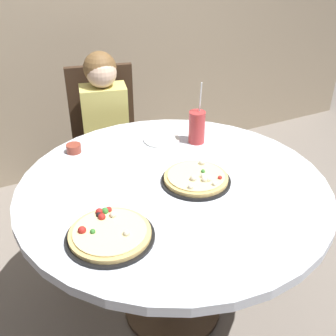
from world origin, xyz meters
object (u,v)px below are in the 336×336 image
(dining_table, at_px, (173,201))
(diner_child, at_px, (109,156))
(soda_cup, at_px, (197,127))
(sauce_bowl, at_px, (74,148))
(pizza_veggie, at_px, (196,179))
(chair_wooden, at_px, (105,136))
(plate_small, at_px, (162,140))
(pizza_cheese, at_px, (110,234))

(dining_table, relative_size, diner_child, 1.20)
(soda_cup, xyz_separation_m, sauce_bowl, (-0.57, 0.17, -0.06))
(dining_table, distance_m, diner_child, 0.82)
(pizza_veggie, bearing_deg, soda_cup, 60.13)
(chair_wooden, bearing_deg, diner_child, -102.13)
(plate_small, bearing_deg, pizza_veggie, -95.12)
(chair_wooden, xyz_separation_m, soda_cup, (0.25, -0.69, 0.30))
(diner_child, relative_size, sauce_bowl, 15.46)
(pizza_cheese, height_order, soda_cup, soda_cup)
(chair_wooden, distance_m, pizza_veggie, 1.04)
(plate_small, bearing_deg, pizza_cheese, -129.41)
(chair_wooden, height_order, pizza_cheese, chair_wooden)
(pizza_veggie, bearing_deg, sauce_bowl, 128.57)
(diner_child, height_order, pizza_cheese, diner_child)
(pizza_cheese, relative_size, soda_cup, 1.01)
(dining_table, distance_m, sauce_bowl, 0.55)
(diner_child, bearing_deg, dining_table, -88.77)
(sauce_bowl, bearing_deg, chair_wooden, 59.14)
(dining_table, bearing_deg, sauce_bowl, 123.05)
(chair_wooden, distance_m, sauce_bowl, 0.66)
(pizza_veggie, bearing_deg, dining_table, 161.24)
(diner_child, bearing_deg, soda_cup, -60.55)
(pizza_veggie, height_order, pizza_cheese, pizza_cheese)
(pizza_veggie, xyz_separation_m, plate_small, (0.04, 0.41, -0.01))
(soda_cup, relative_size, sauce_bowl, 4.40)
(dining_table, xyz_separation_m, sauce_bowl, (-0.30, 0.45, 0.11))
(diner_child, distance_m, soda_cup, 0.69)
(pizza_veggie, bearing_deg, diner_child, 97.41)
(sauce_bowl, xyz_separation_m, plate_small, (0.42, -0.08, -0.02))
(dining_table, bearing_deg, pizza_cheese, -149.60)
(diner_child, bearing_deg, chair_wooden, 77.87)
(dining_table, distance_m, chair_wooden, 0.99)
(plate_small, bearing_deg, sauce_bowl, 169.76)
(diner_child, relative_size, pizza_veggie, 3.71)
(diner_child, distance_m, pizza_veggie, 0.89)
(dining_table, xyz_separation_m, pizza_veggie, (0.09, -0.03, 0.11))
(diner_child, bearing_deg, pizza_cheese, -108.30)
(sauce_bowl, distance_m, plate_small, 0.43)
(soda_cup, height_order, plate_small, soda_cup)
(pizza_cheese, bearing_deg, pizza_veggie, 21.59)
(soda_cup, bearing_deg, sauce_bowl, 163.76)
(pizza_veggie, bearing_deg, pizza_cheese, -158.41)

